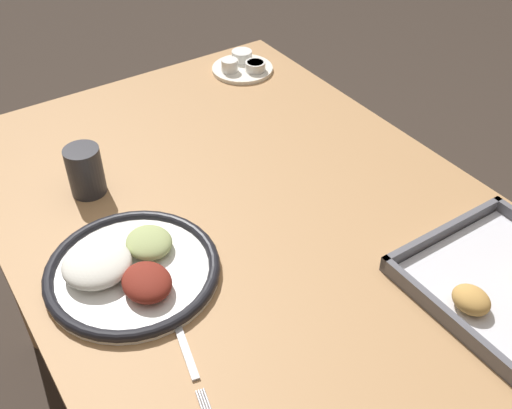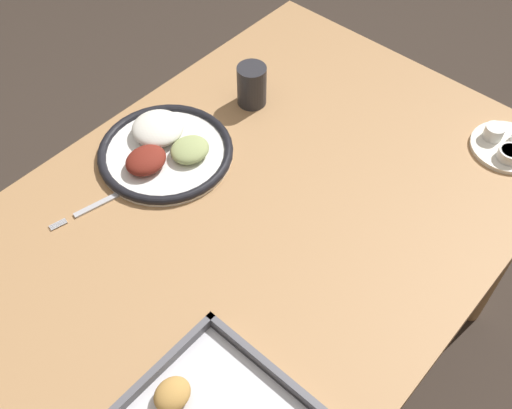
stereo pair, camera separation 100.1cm
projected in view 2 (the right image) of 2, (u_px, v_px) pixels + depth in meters
ground_plane at (257, 365)px, 1.80m from camera, size 8.00×8.00×0.00m
dining_table at (257, 242)px, 1.30m from camera, size 1.27×0.88×0.75m
dinner_plate at (165, 149)px, 1.31m from camera, size 0.30×0.30×0.05m
fork at (104, 202)px, 1.23m from camera, size 0.21×0.06×0.00m
saucer_plate at (509, 144)px, 1.32m from camera, size 0.16×0.16×0.04m
drinking_cup at (252, 85)px, 1.39m from camera, size 0.07×0.07×0.10m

